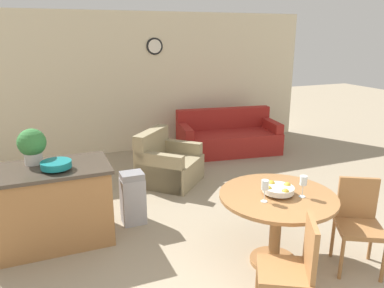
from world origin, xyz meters
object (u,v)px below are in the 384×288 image
object	(u,v)px
wine_glass_right	(303,181)
trash_bin	(133,198)
armchair	(168,165)
dining_chair_near_right	(358,219)
dining_table	(277,211)
fruit_bowl	(278,189)
teal_bowl	(56,165)
couch	(228,138)
potted_plant	(32,145)
wine_glass_left	(265,186)
kitchen_island	(48,206)
dining_chair_near_left	(294,266)

from	to	relation	value
wine_glass_right	trash_bin	distance (m)	2.11
wine_glass_right	armchair	bearing A→B (deg)	100.82
wine_glass_right	dining_chair_near_right	bearing A→B (deg)	-20.97
dining_chair_near_right	wine_glass_right	world-z (taller)	wine_glass_right
dining_table	fruit_bowl	world-z (taller)	fruit_bowl
dining_chair_near_right	teal_bowl	bearing A→B (deg)	0.93
couch	teal_bowl	bearing A→B (deg)	-136.18
potted_plant	couch	xyz separation A→B (m)	(3.53, 2.09, -0.84)
wine_glass_right	potted_plant	xyz separation A→B (m)	(-2.40, 1.60, 0.20)
fruit_bowl	wine_glass_right	world-z (taller)	wine_glass_right
wine_glass_left	trash_bin	xyz separation A→B (m)	(-0.93, 1.48, -0.60)
kitchen_island	trash_bin	distance (m)	0.99
trash_bin	dining_table	bearing A→B (deg)	-50.74
wine_glass_left	potted_plant	size ratio (longest dim) A/B	0.55
trash_bin	potted_plant	bearing A→B (deg)	176.00
armchair	trash_bin	bearing A→B (deg)	-172.53
dining_table	fruit_bowl	bearing A→B (deg)	104.62
kitchen_island	couch	bearing A→B (deg)	33.50
dining_chair_near_right	potted_plant	distance (m)	3.52
fruit_bowl	potted_plant	size ratio (longest dim) A/B	0.77
teal_bowl	potted_plant	bearing A→B (deg)	126.49
wine_glass_left	armchair	size ratio (longest dim) A/B	0.18
dining_chair_near_left	wine_glass_right	size ratio (longest dim) A/B	4.20
dining_chair_near_right	teal_bowl	size ratio (longest dim) A/B	2.87
fruit_bowl	kitchen_island	xyz separation A→B (m)	(-2.12, 1.29, -0.37)
trash_bin	couch	bearing A→B (deg)	41.39
dining_chair_near_left	kitchen_island	size ratio (longest dim) A/B	0.66
dining_chair_near_right	kitchen_island	size ratio (longest dim) A/B	0.66
dining_chair_near_left	wine_glass_left	world-z (taller)	wine_glass_left
wine_glass_right	teal_bowl	distance (m)	2.54
dining_chair_near_left	dining_chair_near_right	distance (m)	1.15
wine_glass_right	teal_bowl	size ratio (longest dim) A/B	0.68
dining_chair_near_left	teal_bowl	world-z (taller)	teal_bowl
wine_glass_left	trash_bin	world-z (taller)	wine_glass_left
wine_glass_right	fruit_bowl	bearing A→B (deg)	144.79
wine_glass_left	couch	bearing A→B (deg)	67.28
fruit_bowl	teal_bowl	world-z (taller)	teal_bowl
wine_glass_right	kitchen_island	distance (m)	2.75
trash_bin	armchair	bearing A→B (deg)	53.02
kitchen_island	armchair	distance (m)	2.18
dining_chair_near_right	fruit_bowl	xyz separation A→B (m)	(-0.74, 0.34, 0.31)
wine_glass_right	armchair	xyz separation A→B (m)	(-0.50, 2.63, -0.65)
dining_chair_near_left	fruit_bowl	distance (m)	0.87
dining_chair_near_right	potted_plant	world-z (taller)	potted_plant
dining_table	teal_bowl	bearing A→B (deg)	149.49
fruit_bowl	wine_glass_left	world-z (taller)	wine_glass_left
dining_table	wine_glass_left	xyz separation A→B (m)	(-0.21, -0.08, 0.34)
dining_chair_near_right	kitchen_island	bearing A→B (deg)	0.31
trash_bin	couch	distance (m)	3.27
wine_glass_left	trash_bin	bearing A→B (deg)	122.08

